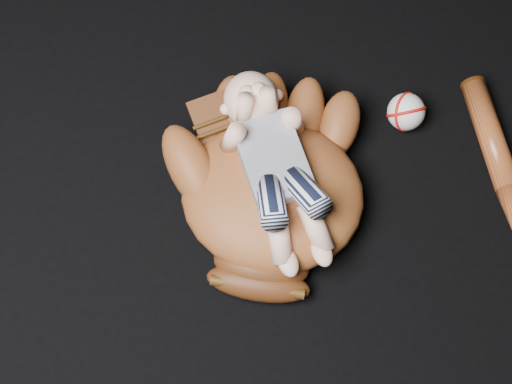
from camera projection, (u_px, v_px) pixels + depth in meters
The scene contains 3 objects.
baseball_glove at pixel (273, 191), 1.38m from camera, with size 0.40×0.46×0.14m, color brown, non-canonical shape.
newborn_baby at pixel (278, 172), 1.33m from camera, with size 0.17×0.37×0.15m, color beige, non-canonical shape.
baseball at pixel (406, 112), 1.48m from camera, with size 0.07×0.07×0.07m, color white.
Camera 1 is at (-0.21, -0.48, 1.32)m, focal length 55.00 mm.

